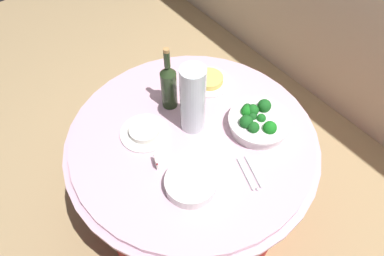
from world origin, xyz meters
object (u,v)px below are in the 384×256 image
object	(u,v)px
broccoli_bowl	(258,122)
food_plate_rice	(144,132)
wine_bottle	(169,85)
label_placard_front	(156,161)
plate_stack	(191,183)
decorative_fruit_vase	(193,101)
food_plate_noodles	(209,81)
serving_tongs	(250,174)

from	to	relation	value
broccoli_bowl	food_plate_rice	xyz separation A→B (m)	(-0.28, -0.43, -0.03)
broccoli_bowl	wine_bottle	world-z (taller)	wine_bottle
food_plate_rice	label_placard_front	bearing A→B (deg)	-16.45
broccoli_bowl	food_plate_rice	distance (m)	0.51
plate_stack	wine_bottle	size ratio (longest dim) A/B	0.62
broccoli_bowl	label_placard_front	bearing A→B (deg)	-102.63
decorative_fruit_vase	wine_bottle	bearing A→B (deg)	-177.08
broccoli_bowl	food_plate_noodles	size ratio (longest dim) A/B	1.27
decorative_fruit_vase	food_plate_rice	xyz separation A→B (m)	(-0.09, -0.20, -0.15)
wine_bottle	serving_tongs	xyz separation A→B (m)	(0.52, 0.04, -0.12)
broccoli_bowl	label_placard_front	xyz separation A→B (m)	(-0.11, -0.48, -0.01)
broccoli_bowl	food_plate_noodles	xyz separation A→B (m)	(-0.36, 0.01, -0.03)
plate_stack	decorative_fruit_vase	bearing A→B (deg)	141.23
label_placard_front	serving_tongs	bearing A→B (deg)	45.93
plate_stack	serving_tongs	xyz separation A→B (m)	(0.10, 0.23, -0.02)
broccoli_bowl	wine_bottle	xyz separation A→B (m)	(-0.36, -0.23, 0.09)
decorative_fruit_vase	label_placard_front	xyz separation A→B (m)	(0.08, -0.25, -0.13)
serving_tongs	label_placard_front	size ratio (longest dim) A/B	3.01
broccoli_bowl	food_plate_noodles	distance (m)	0.36
decorative_fruit_vase	food_plate_rice	bearing A→B (deg)	-114.03
wine_bottle	decorative_fruit_vase	xyz separation A→B (m)	(0.17, 0.01, 0.03)
decorative_fruit_vase	plate_stack	bearing A→B (deg)	-38.77
wine_bottle	label_placard_front	xyz separation A→B (m)	(0.25, -0.25, -0.10)
plate_stack	label_placard_front	size ratio (longest dim) A/B	3.82
broccoli_bowl	wine_bottle	bearing A→B (deg)	-146.89
broccoli_bowl	plate_stack	bearing A→B (deg)	-81.94
plate_stack	decorative_fruit_vase	xyz separation A→B (m)	(-0.25, 0.20, 0.14)
food_plate_noodles	food_plate_rice	distance (m)	0.45
broccoli_bowl	serving_tongs	bearing A→B (deg)	-50.23
serving_tongs	wine_bottle	bearing A→B (deg)	-176.11
plate_stack	label_placard_front	world-z (taller)	label_placard_front
plate_stack	wine_bottle	xyz separation A→B (m)	(-0.42, 0.19, 0.10)
plate_stack	decorative_fruit_vase	world-z (taller)	decorative_fruit_vase
wine_bottle	food_plate_noodles	distance (m)	0.27
food_plate_noodles	food_plate_rice	world-z (taller)	food_plate_noodles
serving_tongs	food_plate_rice	world-z (taller)	food_plate_rice
food_plate_rice	label_placard_front	size ratio (longest dim) A/B	4.00
decorative_fruit_vase	label_placard_front	distance (m)	0.30
decorative_fruit_vase	food_plate_rice	size ratio (longest dim) A/B	1.55
food_plate_rice	decorative_fruit_vase	bearing A→B (deg)	65.97
plate_stack	serving_tongs	bearing A→B (deg)	65.20
plate_stack	label_placard_front	bearing A→B (deg)	-161.93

